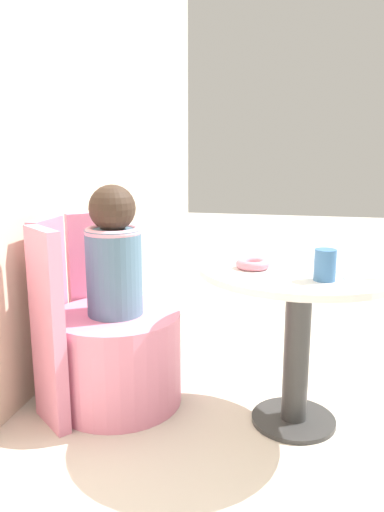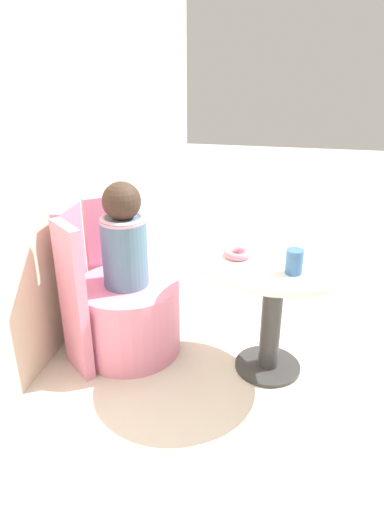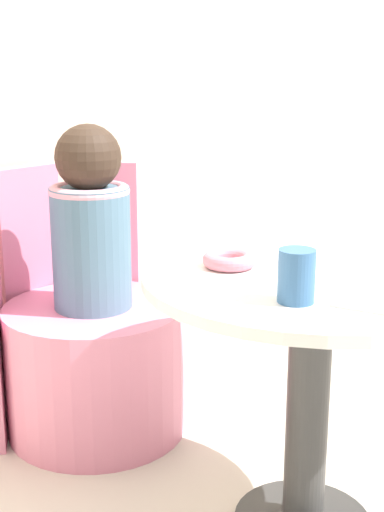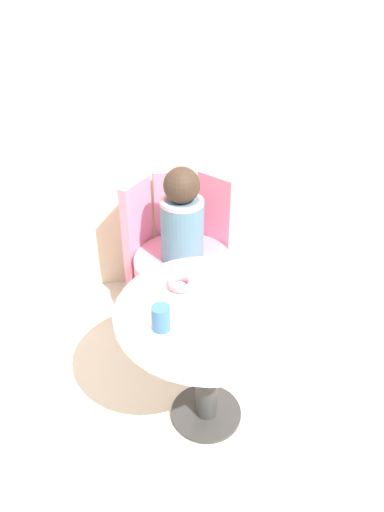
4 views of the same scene
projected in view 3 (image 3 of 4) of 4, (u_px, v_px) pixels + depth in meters
back_wall at (2, 16)px, 2.12m from camera, size 6.00×0.06×2.40m
round_table at (311, 335)px, 1.57m from camera, size 0.74×0.74×0.63m
tub_chair at (96, 368)px, 2.10m from camera, size 0.53×0.53×0.39m
booth_backrest at (45, 292)px, 2.19m from camera, size 0.62×0.23×0.76m
child_figure at (90, 222)px, 1.99m from camera, size 0.23×0.23×0.52m
donut at (229, 260)px, 1.57m from camera, size 0.12×0.12×0.03m
cup at (296, 276)px, 1.33m from camera, size 0.07×0.07×0.10m
paper_napkin at (372, 301)px, 1.34m from camera, size 0.15×0.15×0.01m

